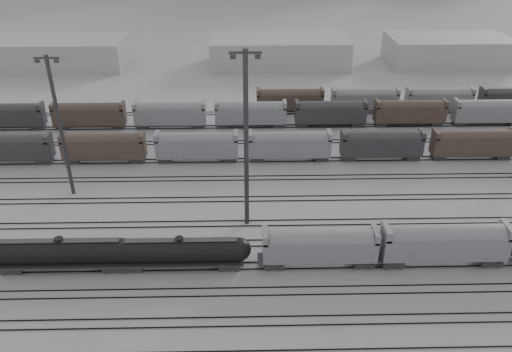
{
  "coord_description": "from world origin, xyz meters",
  "views": [
    {
      "loc": [
        -0.05,
        -51.02,
        41.85
      ],
      "look_at": [
        1.5,
        18.5,
        4.0
      ],
      "focal_mm": 35.0,
      "sensor_mm": 36.0,
      "label": 1
    }
  ],
  "objects_px": {
    "tank_car_a": "(61,252)",
    "tank_car_b": "(180,251)",
    "hopper_car_a": "(320,245)",
    "light_mast_c": "(246,138)",
    "hopper_car_b": "(445,241)"
  },
  "relations": [
    {
      "from": "hopper_car_a",
      "to": "hopper_car_b",
      "type": "bearing_deg",
      "value": 0.0
    },
    {
      "from": "light_mast_c",
      "to": "tank_car_b",
      "type": "bearing_deg",
      "value": -130.29
    },
    {
      "from": "tank_car_b",
      "to": "light_mast_c",
      "type": "distance_m",
      "value": 17.49
    },
    {
      "from": "tank_car_a",
      "to": "tank_car_b",
      "type": "xyz_separation_m",
      "value": [
        15.22,
        0.0,
        -0.09
      ]
    },
    {
      "from": "hopper_car_b",
      "to": "light_mast_c",
      "type": "distance_m",
      "value": 29.36
    },
    {
      "from": "hopper_car_a",
      "to": "hopper_car_b",
      "type": "distance_m",
      "value": 16.19
    },
    {
      "from": "tank_car_a",
      "to": "hopper_car_b",
      "type": "height_order",
      "value": "hopper_car_b"
    },
    {
      "from": "tank_car_b",
      "to": "hopper_car_b",
      "type": "relative_size",
      "value": 1.12
    },
    {
      "from": "hopper_car_a",
      "to": "light_mast_c",
      "type": "height_order",
      "value": "light_mast_c"
    },
    {
      "from": "hopper_car_a",
      "to": "light_mast_c",
      "type": "relative_size",
      "value": 0.57
    },
    {
      "from": "tank_car_a",
      "to": "hopper_car_a",
      "type": "height_order",
      "value": "hopper_car_a"
    },
    {
      "from": "tank_car_a",
      "to": "hopper_car_b",
      "type": "relative_size",
      "value": 1.16
    },
    {
      "from": "tank_car_a",
      "to": "tank_car_b",
      "type": "distance_m",
      "value": 15.22
    },
    {
      "from": "hopper_car_b",
      "to": "tank_car_a",
      "type": "bearing_deg",
      "value": -180.0
    },
    {
      "from": "tank_car_b",
      "to": "hopper_car_a",
      "type": "height_order",
      "value": "hopper_car_a"
    }
  ]
}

